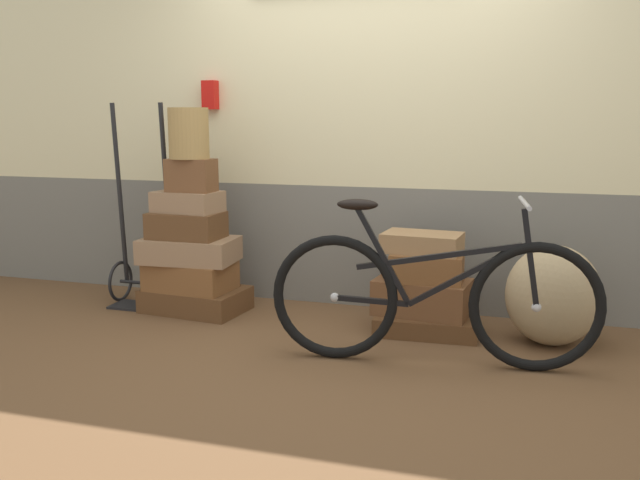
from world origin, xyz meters
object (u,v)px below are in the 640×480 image
Objects in this scene: burlap_sack at (553,295)px; suitcase_8 at (427,268)px; suitcase_3 at (187,225)px; suitcase_4 at (188,202)px; suitcase_0 at (196,299)px; suitcase_2 at (189,250)px; suitcase_7 at (422,297)px; suitcase_6 at (427,324)px; suitcase_9 at (422,243)px; bicycle at (432,298)px; suitcase_5 at (191,175)px; wicker_basket at (189,133)px; luggage_trolley at (145,260)px; suitcase_1 at (191,275)px.

suitcase_8 is at bearing -179.19° from burlap_sack.
suitcase_3 is 0.16m from suitcase_4.
suitcase_8 reaches higher than suitcase_0.
suitcase_2 is 1.09× the size of suitcase_7.
burlap_sack is (0.76, -0.03, 0.07)m from suitcase_7.
suitcase_9 reaches higher than suitcase_6.
bicycle is (1.72, -0.56, -0.39)m from suitcase_4.
suitcase_9 is at bearing 1.72° from suitcase_5.
suitcase_5 is at bearing 179.67° from burlap_sack.
suitcase_6 is at bearing -23.59° from suitcase_7.
wicker_basket is (-0.01, 0.00, 0.27)m from suitcase_5.
suitcase_4 is 0.30× the size of luggage_trolley.
suitcase_8 is at bearing -4.15° from suitcase_2.
wicker_basket is at bearing 176.96° from suitcase_6.
wicker_basket reaches higher than bicycle.
wicker_basket reaches higher than burlap_sack.
wicker_basket reaches higher than suitcase_0.
suitcase_8 is at bearing -0.99° from wicker_basket.
bicycle is at bearing -21.08° from suitcase_2.
burlap_sack reaches higher than suitcase_2.
suitcase_6 is at bearing 4.84° from suitcase_0.
suitcase_4 is 0.18m from suitcase_5.
suitcase_1 is at bearing -52.96° from suitcase_4.
suitcase_1 is at bearing 180.00° from burlap_sack.
bicycle reaches higher than suitcase_3.
suitcase_7 is at bearing -1.48° from luggage_trolley.
suitcase_4 is at bearing 165.62° from wicker_basket.
suitcase_7 is 1.32× the size of suitcase_8.
suitcase_5 is 0.18× the size of bicycle.
suitcase_5 is 0.22× the size of luggage_trolley.
suitcase_2 is at bearing 178.18° from suitcase_8.
wicker_basket is at bearing 177.63° from suitcase_8.
suitcase_7 is 1.22× the size of suitcase_9.
bicycle reaches higher than suitcase_9.
suitcase_2 is at bearing 162.61° from bicycle.
suitcase_0 is at bearing 161.52° from bicycle.
burlap_sack reaches higher than suitcase_7.
suitcase_9 is at bearing 104.14° from bicycle.
suitcase_2 is at bearing -173.00° from suitcase_7.
suitcase_6 is 0.36× the size of bicycle.
luggage_trolley is (-0.38, 0.05, -0.43)m from suitcase_4.
suitcase_5 reaches higher than suitcase_2.
luggage_trolley reaches higher than suitcase_9.
suitcase_0 is at bearing 176.44° from suitcase_6.
bicycle is at bearing -16.17° from luggage_trolley.
suitcase_3 is (-0.04, -0.03, 0.52)m from suitcase_0.
suitcase_4 reaches higher than suitcase_0.
luggage_trolley reaches higher than suitcase_7.
suitcase_4 reaches higher than suitcase_9.
suitcase_3 is 1.63m from suitcase_7.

